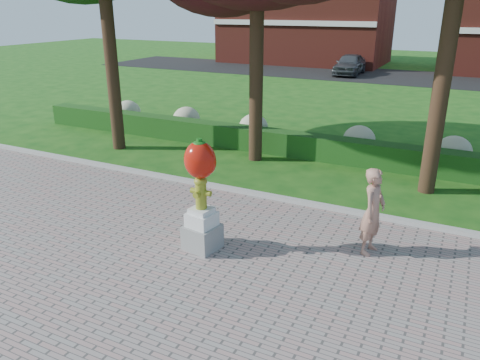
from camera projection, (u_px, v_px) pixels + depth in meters
The scene contains 9 objects.
ground at pixel (223, 250), 9.96m from camera, with size 100.00×100.00×0.00m, color #154D13.
curb at pixel (276, 198), 12.45m from camera, with size 40.00×0.18×0.15m, color #ADADA5.
lawn_hedge at pixel (322, 148), 15.69m from camera, with size 24.00×0.70×0.80m, color #174413.
hydrangea_row at pixel (347, 138), 16.23m from camera, with size 20.10×1.10×0.99m.
street at pixel (409, 78), 33.42m from camera, with size 50.00×8.00×0.02m, color black.
building_left at pixel (306, 21), 41.39m from camera, with size 14.00×8.00×7.00m, color maroon.
hydrant_sculpture at pixel (201, 192), 9.53m from camera, with size 0.75×0.75×2.42m.
woman at pixel (373, 211), 9.52m from camera, with size 0.67×0.44×1.84m, color #AE7863.
parked_car at pixel (350, 64), 34.53m from camera, with size 1.80×4.46×1.52m, color #414549.
Camera 1 is at (4.25, -7.71, 4.91)m, focal length 35.00 mm.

